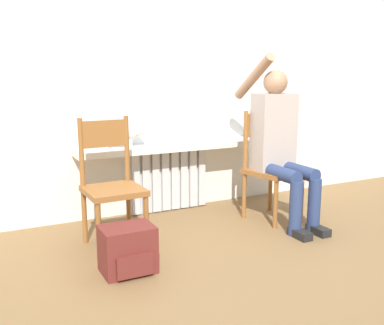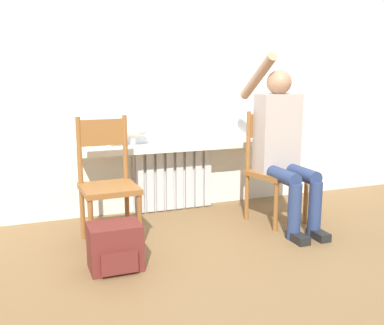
% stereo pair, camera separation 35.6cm
% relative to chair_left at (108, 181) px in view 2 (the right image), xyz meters
% --- Properties ---
extents(ground_plane, '(12.00, 12.00, 0.00)m').
position_rel_chair_left_xyz_m(ground_plane, '(0.69, -0.57, -0.46)').
color(ground_plane, brown).
extents(wall_with_window, '(7.00, 0.06, 2.70)m').
position_rel_chair_left_xyz_m(wall_with_window, '(0.69, 0.66, 0.89)').
color(wall_with_window, silver).
rests_on(wall_with_window, ground_plane).
extents(radiator, '(0.73, 0.08, 0.57)m').
position_rel_chair_left_xyz_m(radiator, '(0.69, 0.58, -0.17)').
color(radiator, silver).
rests_on(radiator, ground_plane).
extents(windowsill, '(1.68, 0.26, 0.05)m').
position_rel_chair_left_xyz_m(windowsill, '(0.69, 0.50, 0.13)').
color(windowsill, silver).
rests_on(windowsill, radiator).
extents(window_glass, '(1.61, 0.01, 1.32)m').
position_rel_chair_left_xyz_m(window_glass, '(0.69, 0.62, 0.82)').
color(window_glass, white).
rests_on(window_glass, windowsill).
extents(chair_left, '(0.41, 0.41, 0.92)m').
position_rel_chair_left_xyz_m(chair_left, '(0.00, 0.00, 0.00)').
color(chair_left, brown).
rests_on(chair_left, ground_plane).
extents(chair_right, '(0.47, 0.47, 0.92)m').
position_rel_chair_left_xyz_m(chair_right, '(1.37, -0.00, 0.00)').
color(chair_right, brown).
rests_on(chair_right, ground_plane).
extents(person, '(0.36, 0.97, 1.38)m').
position_rel_chair_left_xyz_m(person, '(1.38, -0.11, 0.23)').
color(person, navy).
rests_on(person, ground_plane).
extents(cat, '(0.51, 0.10, 0.21)m').
position_rel_chair_left_xyz_m(cat, '(0.24, 0.48, 0.28)').
color(cat, silver).
rests_on(cat, windowsill).
extents(backpack, '(0.33, 0.27, 0.30)m').
position_rel_chair_left_xyz_m(backpack, '(-0.05, -0.49, -0.31)').
color(backpack, maroon).
rests_on(backpack, ground_plane).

